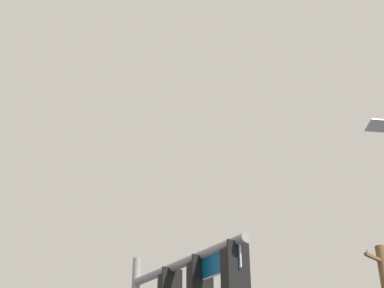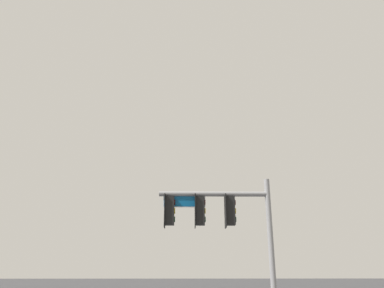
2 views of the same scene
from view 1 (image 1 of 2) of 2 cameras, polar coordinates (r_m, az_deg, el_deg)
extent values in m
cylinder|color=gray|center=(11.91, -0.91, -12.54)|extent=(4.31, 0.37, 0.20)
cylinder|color=black|center=(12.42, -2.59, -13.45)|extent=(0.04, 0.04, 0.12)
cylinder|color=#340503|center=(12.52, -3.11, -14.88)|extent=(0.04, 0.22, 0.22)
cube|color=black|center=(11.16, 1.17, -15.04)|extent=(0.05, 0.52, 1.30)
cylinder|color=black|center=(11.46, 0.58, -12.25)|extent=(0.04, 0.04, 0.12)
cylinder|color=#340503|center=(11.55, 0.01, -13.81)|extent=(0.04, 0.22, 0.22)
cube|color=black|center=(10.24, 5.07, -13.77)|extent=(0.05, 0.52, 1.30)
cube|color=black|center=(10.38, 4.40, -14.00)|extent=(0.37, 0.33, 1.10)
cylinder|color=black|center=(10.55, 4.28, -10.78)|extent=(0.04, 0.04, 0.12)
cylinder|color=#340503|center=(10.62, 3.66, -12.49)|extent=(0.04, 0.22, 0.22)
cylinder|color=yellow|center=(10.54, 3.71, -14.22)|extent=(0.04, 0.22, 0.22)
cube|color=#0A4C7F|center=(10.91, 2.46, -12.74)|extent=(1.60, 0.10, 0.40)
cube|color=white|center=(10.91, 2.46, -12.74)|extent=(1.66, 0.09, 0.46)
cube|color=brown|center=(22.60, 19.58, -11.68)|extent=(0.62, 2.66, 0.12)
cylinder|color=gray|center=(21.63, 18.21, -10.87)|extent=(0.08, 0.08, 0.16)
camera|label=2|loc=(22.56, 37.09, -22.53)|focal=35.00mm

